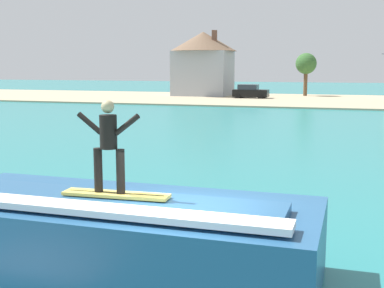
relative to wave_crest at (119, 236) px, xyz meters
The scene contains 7 objects.
wave_crest is the anchor object (origin of this frame).
surfboard 0.95m from the wave_crest, 69.57° to the right, with size 2.06×0.52×0.06m.
surfer 1.92m from the wave_crest, 95.26° to the right, with size 1.26×0.32×1.72m.
shoreline_bank 53.74m from the wave_crest, 88.47° to the left, with size 120.00×24.20×0.16m.
car_near_shore 55.17m from the wave_crest, 98.49° to the left, with size 4.39×2.22×1.86m.
house_with_chimney 60.87m from the wave_crest, 104.83° to the left, with size 9.11×9.11×8.87m.
tree_tall_bare 61.82m from the wave_crest, 91.84° to the left, with size 2.81×2.81×5.89m.
Camera 1 is at (2.78, -8.21, 4.04)m, focal length 47.37 mm.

